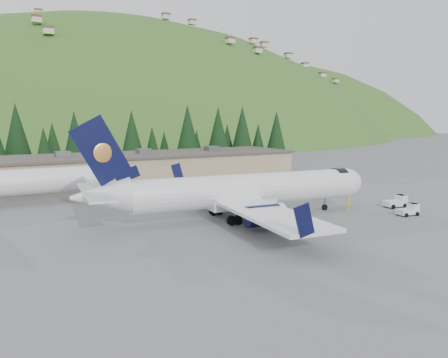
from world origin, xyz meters
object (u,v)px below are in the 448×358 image
second_airliner (7,182)px  terminal_building (119,168)px  baggage_tug_b (397,202)px  ramp_worker (348,203)px  baggage_tug_a (409,210)px  airliner (240,191)px

second_airliner → terminal_building: second_airliner is taller
baggage_tug_b → ramp_worker: 7.24m
baggage_tug_a → terminal_building: bearing=122.3°
airliner → terminal_building: bearing=102.0°
terminal_building → airliner: bearing=-84.1°
airliner → terminal_building: 38.09m
ramp_worker → terminal_building: bearing=-106.7°
terminal_building → second_airliner: bearing=-141.2°
baggage_tug_b → terminal_building: size_ratio=0.05×
airliner → baggage_tug_a: (19.23, -8.73, -2.64)m
baggage_tug_a → second_airliner: bearing=150.5°
airliner → baggage_tug_a: bearing=-18.3°
second_airliner → baggage_tug_b: (45.91, -26.43, -2.60)m
terminal_building → ramp_worker: bearing=-64.8°
airliner → baggage_tug_a: airliner is taller
second_airliner → baggage_tug_b: second_airliner is taller
baggage_tug_a → airliner: bearing=161.5°
airliner → baggage_tug_a: 21.28m
second_airliner → baggage_tug_a: size_ratio=9.69×
second_airliner → baggage_tug_b: bearing=-29.9°
baggage_tug_b → terminal_building: 49.80m
second_airliner → ramp_worker: second_airliner is taller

